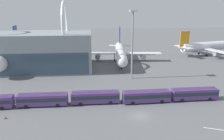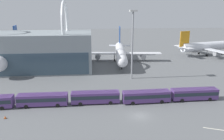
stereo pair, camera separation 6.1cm
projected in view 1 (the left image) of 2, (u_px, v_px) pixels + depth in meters
The scene contains 11 objects.
ground_plane at pixel (140, 116), 49.47m from camera, with size 440.00×440.00×0.00m, color slate.
airliner_at_gate_near at pixel (10, 54), 89.87m from camera, with size 40.61×38.14×15.84m.
airliner_at_gate_far at pixel (120, 52), 99.38m from camera, with size 37.32×41.10×14.55m.
airliner_parked_remote at pixel (205, 46), 112.37m from camera, with size 34.42×32.74×12.84m.
shuttle_bus_1 at pixel (43, 99), 54.08m from camera, with size 12.23×2.92×3.09m.
shuttle_bus_2 at pixel (95, 97), 55.55m from camera, with size 12.21×2.88×3.09m.
shuttle_bus_3 at pixel (146, 96), 56.08m from camera, with size 12.25×3.03×3.09m.
shuttle_bus_4 at pixel (194, 93), 57.69m from camera, with size 12.19×2.80×3.09m.
floodlight_mast at pixel (133, 35), 71.79m from camera, with size 2.32×2.32×23.02m.
lane_stripe_2 at pixel (177, 97), 60.09m from camera, with size 9.55×0.25×0.01m, color silver.
traffic_cone_0 at pixel (5, 117), 48.14m from camera, with size 0.61×0.61×0.65m.
Camera 1 is at (-10.65, -43.93, 23.49)m, focal length 35.00 mm.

